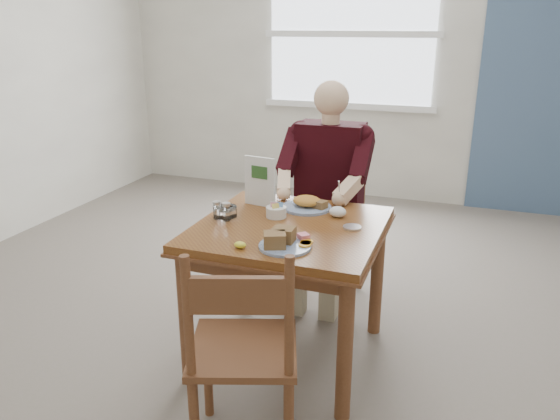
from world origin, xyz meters
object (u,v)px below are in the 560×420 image
at_px(table, 289,245).
at_px(diner, 327,177).
at_px(near_plate, 283,241).
at_px(far_plate, 308,204).
at_px(chair_far, 329,223).
at_px(chair_near, 243,353).

relative_size(table, diner, 0.66).
bearing_deg(diner, near_plate, -86.23).
xyz_separation_m(table, far_plate, (0.01, 0.27, 0.14)).
height_order(table, near_plate, near_plate).
bearing_deg(near_plate, far_plate, 95.36).
bearing_deg(far_plate, table, -92.89).
distance_m(chair_far, diner, 0.34).
distance_m(near_plate, far_plate, 0.55).
bearing_deg(diner, table, -90.00).
bearing_deg(near_plate, chair_far, 93.46).
height_order(chair_near, near_plate, chair_near).
distance_m(diner, far_plate, 0.44).
bearing_deg(near_plate, diner, 93.77).
height_order(table, far_plate, far_plate).
height_order(chair_far, diner, diner).
xyz_separation_m(chair_near, diner, (-0.06, 1.44, 0.33)).
xyz_separation_m(chair_near, near_plate, (0.01, 0.45, 0.30)).
bearing_deg(near_plate, table, 103.14).
bearing_deg(far_plate, diner, 91.78).
relative_size(chair_far, far_plate, 2.77).
bearing_deg(far_plate, chair_far, 91.48).
bearing_deg(chair_far, diner, -89.99).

